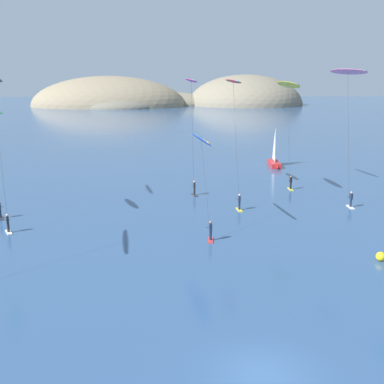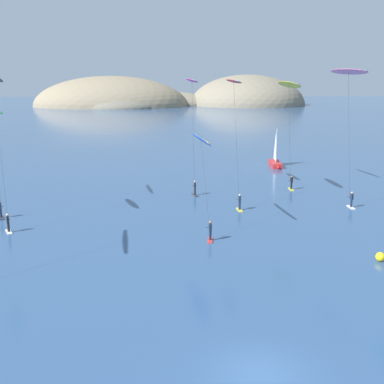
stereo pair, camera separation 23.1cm
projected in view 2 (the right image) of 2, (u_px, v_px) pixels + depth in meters
The scene contains 9 objects.
ground_plane at pixel (260, 376), 22.06m from camera, with size 600.00×600.00×0.00m, color #2D4C75.
headland_island at pixel (169, 105), 220.95m from camera, with size 123.89×61.19×27.75m.
sailboat_near at pixel (276, 162), 72.55m from camera, with size 1.52×5.90×5.70m.
kitesurfer_magenta at pixel (192, 91), 54.58m from camera, with size 1.83×5.50×13.14m.
kitesurfer_red at pixel (234, 90), 50.51m from camera, with size 1.82×8.38×13.10m.
kitesurfer_pink at pixel (349, 81), 49.04m from camera, with size 2.96×6.49×14.16m.
kitesurfer_blue at pixel (202, 145), 41.83m from camera, with size 2.29×7.81×8.50m.
kitesurfer_yellow at pixel (289, 91), 57.25m from camera, with size 2.61×6.45×12.84m.
marker_buoy at pixel (380, 257), 35.60m from camera, with size 0.70×0.70×0.70m, color yellow.
Camera 2 is at (-3.58, -19.37, 13.42)m, focal length 45.00 mm.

